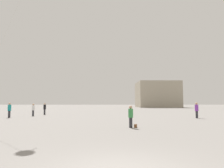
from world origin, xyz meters
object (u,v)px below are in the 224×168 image
Objects in this scene: person_in_teal at (9,109)px; handbag_beside_flyer at (136,126)px; person_in_purple at (197,110)px; person_in_black at (45,108)px; person_in_white at (33,109)px; person_in_green at (131,116)px; building_left_hall at (157,95)px.

person_in_teal reaches higher than handbag_beside_flyer.
handbag_beside_flyer is (-8.04, -8.77, -0.86)m from person_in_purple.
person_in_teal is at bearing 117.20° from person_in_purple.
person_in_purple is (19.45, -7.24, 0.05)m from person_in_black.
person_in_white is 5.10× the size of handbag_beside_flyer.
handbag_beside_flyer is at bearing -171.61° from person_in_black.
person_in_purple is at bearing 47.51° from handbag_beside_flyer.
person_in_purple is 5.61× the size of handbag_beside_flyer.
building_left_hall reaches higher than person_in_green.
person_in_white is 0.91× the size of person_in_purple.
person_in_green is at bearing 166.90° from person_in_purple.
person_in_white is at bearing 142.97° from person_in_black.
person_in_green is at bearing -172.62° from person_in_black.
person_in_teal is at bearing -119.25° from building_left_hall.
handbag_beside_flyer is at bearing -20.35° from person_in_teal.
person_in_purple reaches higher than person_in_teal.
building_left_hall reaches higher than person_in_teal.
person_in_green is 17.41m from person_in_white.
person_in_purple reaches higher than person_in_green.
person_in_purple is at bearing -89.91° from person_in_white.
handbag_beside_flyer is at bearing 167.79° from person_in_purple.
person_in_green is 0.89× the size of person_in_teal.
person_in_black is 3.19m from person_in_white.
building_left_hall reaches higher than handbag_beside_flyer.
person_in_teal is 16.97m from handbag_beside_flyer.
building_left_hall is (7.34, 53.13, 3.58)m from person_in_purple.
person_in_green is 12.21m from person_in_purple.
person_in_black is (-11.07, 16.11, 0.07)m from person_in_green.
person_in_white is 0.11× the size of building_left_hall.
person_in_black reaches higher than person_in_green.
person_in_teal is at bearing 132.10° from person_in_black.
person_in_green is at bearing -126.48° from person_in_white.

